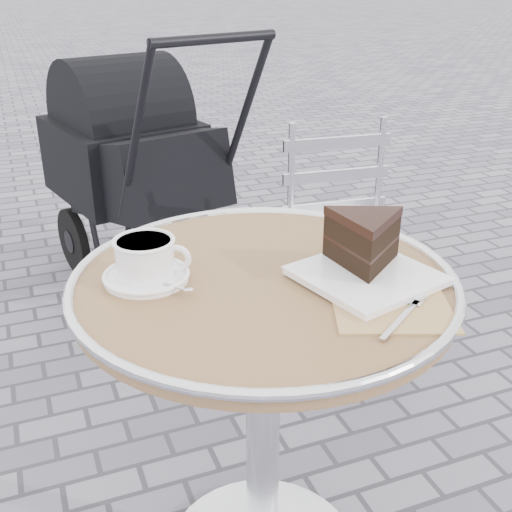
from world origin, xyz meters
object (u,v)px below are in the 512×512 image
object	(u,v)px
bistro_chair	(342,219)
cake_plate_set	(366,248)
cappuccino_set	(146,262)
baby_stroller	(137,172)
cafe_table	(263,353)

from	to	relation	value
bistro_chair	cake_plate_set	bearing A→B (deg)	-110.57
cappuccino_set	baby_stroller	bearing A→B (deg)	103.67
cafe_table	cake_plate_set	xyz separation A→B (m)	(0.18, -0.06, 0.22)
baby_stroller	cake_plate_set	bearing A→B (deg)	-99.93
cafe_table	cappuccino_set	bearing A→B (deg)	160.34
cafe_table	bistro_chair	distance (m)	0.92
cake_plate_set	baby_stroller	size ratio (longest dim) A/B	0.32
cappuccino_set	baby_stroller	world-z (taller)	baby_stroller
cafe_table	cake_plate_set	distance (m)	0.29
bistro_chair	baby_stroller	world-z (taller)	baby_stroller
cafe_table	bistro_chair	bearing A→B (deg)	51.84
cafe_table	cake_plate_set	bearing A→B (deg)	-17.38
cake_plate_set	bistro_chair	bearing A→B (deg)	48.79
cafe_table	cappuccino_set	xyz separation A→B (m)	(-0.20, 0.07, 0.20)
bistro_chair	cafe_table	bearing A→B (deg)	-122.14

